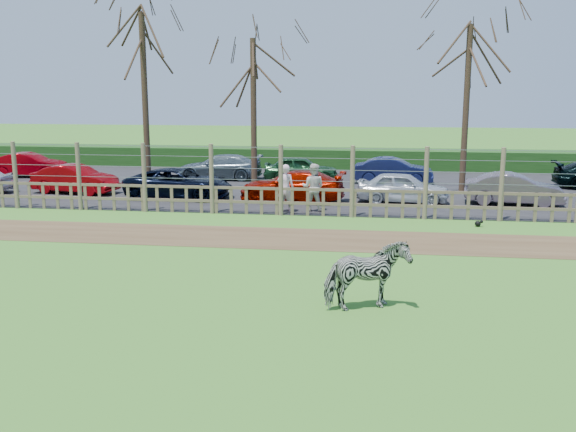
# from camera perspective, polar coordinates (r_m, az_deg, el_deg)

# --- Properties ---
(ground) EXTENTS (120.00, 120.00, 0.00)m
(ground) POSITION_cam_1_polar(r_m,az_deg,el_deg) (15.13, -5.06, -5.85)
(ground) COLOR #5BA636
(ground) RESTS_ON ground
(dirt_strip) EXTENTS (34.00, 2.80, 0.01)m
(dirt_strip) POSITION_cam_1_polar(r_m,az_deg,el_deg) (19.39, -2.13, -1.93)
(dirt_strip) COLOR brown
(dirt_strip) RESTS_ON ground
(asphalt) EXTENTS (44.00, 13.00, 0.04)m
(asphalt) POSITION_cam_1_polar(r_m,az_deg,el_deg) (29.11, 1.24, 2.61)
(asphalt) COLOR #232326
(asphalt) RESTS_ON ground
(hedge) EXTENTS (46.00, 2.00, 1.10)m
(hedge) POSITION_cam_1_polar(r_m,az_deg,el_deg) (35.95, 2.52, 5.14)
(hedge) COLOR #1E4716
(hedge) RESTS_ON ground
(fence) EXTENTS (30.16, 0.16, 2.50)m
(fence) POSITION_cam_1_polar(r_m,az_deg,el_deg) (22.62, -0.63, 2.07)
(fence) COLOR brown
(fence) RESTS_ON ground
(tree_left) EXTENTS (4.80, 4.80, 7.88)m
(tree_left) POSITION_cam_1_polar(r_m,az_deg,el_deg) (28.34, -12.75, 13.45)
(tree_left) COLOR #3D2B1E
(tree_left) RESTS_ON ground
(tree_mid) EXTENTS (4.80, 4.80, 6.83)m
(tree_mid) POSITION_cam_1_polar(r_m,az_deg,el_deg) (28.08, -3.11, 12.20)
(tree_mid) COLOR #3D2B1E
(tree_mid) RESTS_ON ground
(tree_right) EXTENTS (4.80, 4.80, 7.35)m
(tree_right) POSITION_cam_1_polar(r_m,az_deg,el_deg) (28.34, 15.73, 12.55)
(tree_right) COLOR #3D2B1E
(tree_right) RESTS_ON ground
(zebra) EXTENTS (1.88, 1.43, 1.44)m
(zebra) POSITION_cam_1_polar(r_m,az_deg,el_deg) (13.15, 6.99, -5.28)
(zebra) COLOR gray
(zebra) RESTS_ON ground
(visitor_a) EXTENTS (0.69, 0.52, 1.72)m
(visitor_a) POSITION_cam_1_polar(r_m,az_deg,el_deg) (23.06, -0.21, 2.50)
(visitor_a) COLOR silver
(visitor_a) RESTS_ON asphalt
(visitor_b) EXTENTS (0.92, 0.76, 1.72)m
(visitor_b) POSITION_cam_1_polar(r_m,az_deg,el_deg) (23.24, 2.25, 2.56)
(visitor_b) COLOR beige
(visitor_b) RESTS_ON asphalt
(crow) EXTENTS (0.26, 0.19, 0.21)m
(crow) POSITION_cam_1_polar(r_m,az_deg,el_deg) (21.80, 16.55, -0.64)
(crow) COLOR black
(crow) RESTS_ON ground
(car_1) EXTENTS (3.78, 1.75, 1.20)m
(car_1) POSITION_cam_1_polar(r_m,az_deg,el_deg) (28.64, -18.41, 3.13)
(car_1) COLOR #94050A
(car_1) RESTS_ON asphalt
(car_2) EXTENTS (4.37, 2.10, 1.20)m
(car_2) POSITION_cam_1_polar(r_m,az_deg,el_deg) (26.35, -9.69, 2.88)
(car_2) COLOR black
(car_2) RESTS_ON asphalt
(car_3) EXTENTS (4.26, 2.00, 1.20)m
(car_3) POSITION_cam_1_polar(r_m,az_deg,el_deg) (25.28, 0.37, 2.69)
(car_3) COLOR #930E00
(car_3) RESTS_ON asphalt
(car_4) EXTENTS (3.65, 1.76, 1.20)m
(car_4) POSITION_cam_1_polar(r_m,az_deg,el_deg) (25.31, 10.17, 2.52)
(car_4) COLOR silver
(car_4) RESTS_ON asphalt
(car_5) EXTENTS (3.76, 1.68, 1.20)m
(car_5) POSITION_cam_1_polar(r_m,az_deg,el_deg) (26.00, 19.43, 2.28)
(car_5) COLOR #645761
(car_5) RESTS_ON asphalt
(car_7) EXTENTS (3.76, 1.67, 1.20)m
(car_7) POSITION_cam_1_polar(r_m,az_deg,el_deg) (34.66, -22.03, 4.23)
(car_7) COLOR #93000A
(car_7) RESTS_ON asphalt
(car_9) EXTENTS (4.21, 1.88, 1.20)m
(car_9) POSITION_cam_1_polar(r_m,az_deg,el_deg) (31.49, -6.10, 4.36)
(car_9) COLOR slate
(car_9) RESTS_ON asphalt
(car_10) EXTENTS (3.62, 1.68, 1.20)m
(car_10) POSITION_cam_1_polar(r_m,az_deg,el_deg) (30.68, 1.14, 4.23)
(car_10) COLOR #1D4B26
(car_10) RESTS_ON asphalt
(car_11) EXTENTS (3.71, 1.49, 1.20)m
(car_11) POSITION_cam_1_polar(r_m,az_deg,el_deg) (30.36, 9.38, 4.01)
(car_11) COLOR #171E49
(car_11) RESTS_ON asphalt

